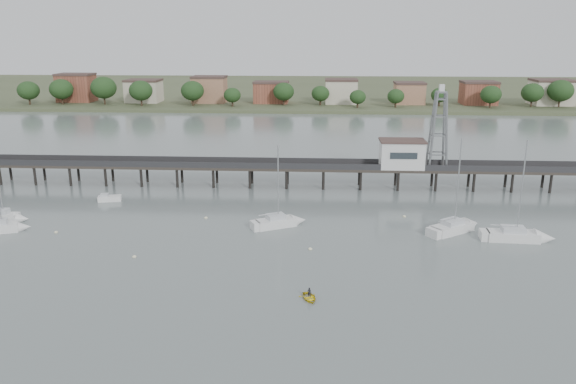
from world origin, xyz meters
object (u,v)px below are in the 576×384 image
(lattice_tower, at_px, (439,131))
(sailboat_f, at_px, (283,222))
(white_tender, at_px, (109,198))
(pier, at_px, (269,167))
(sailboat_c, at_px, (459,227))
(sailboat_d, at_px, (524,237))
(sailboat_b, at_px, (8,217))
(sailboat_a, at_px, (7,227))
(yellow_dinghy, at_px, (309,299))

(lattice_tower, relative_size, sailboat_f, 1.16)
(sailboat_f, bearing_deg, white_tender, 132.69)
(pier, xyz_separation_m, sailboat_f, (4.24, -22.89, -3.15))
(sailboat_c, xyz_separation_m, white_tender, (-57.74, 12.09, -0.16))
(pier, relative_size, sailboat_d, 9.74)
(sailboat_b, height_order, white_tender, sailboat_b)
(lattice_tower, xyz_separation_m, sailboat_c, (-0.93, -23.58, -10.47))
(sailboat_d, bearing_deg, white_tender, 169.80)
(lattice_tower, relative_size, sailboat_d, 1.01)
(lattice_tower, height_order, white_tender, lattice_tower)
(sailboat_a, bearing_deg, sailboat_c, -16.68)
(sailboat_c, bearing_deg, lattice_tower, 52.03)
(pier, distance_m, sailboat_b, 45.50)
(sailboat_b, bearing_deg, pier, 29.84)
(sailboat_a, xyz_separation_m, sailboat_f, (40.84, 4.90, -0.01))
(sailboat_a, distance_m, sailboat_d, 75.43)
(pier, distance_m, sailboat_c, 38.74)
(sailboat_b, bearing_deg, white_tender, 43.88)
(sailboat_c, bearing_deg, white_tender, 132.46)
(lattice_tower, distance_m, sailboat_f, 37.10)
(pier, xyz_separation_m, sailboat_a, (-36.60, -27.80, -3.14))
(sailboat_a, height_order, white_tender, sailboat_a)
(sailboat_b, xyz_separation_m, sailboat_f, (43.23, 0.35, -0.01))
(sailboat_c, height_order, sailboat_a, sailboat_c)
(pier, distance_m, lattice_tower, 32.34)
(lattice_tower, xyz_separation_m, sailboat_a, (-68.10, -27.80, -10.45))
(sailboat_a, xyz_separation_m, sailboat_d, (75.43, 0.43, -0.02))
(pier, distance_m, sailboat_d, 47.61)
(sailboat_d, bearing_deg, pier, 148.15)
(sailboat_c, bearing_deg, yellow_dinghy, -168.49)
(sailboat_d, height_order, sailboat_f, sailboat_d)
(lattice_tower, xyz_separation_m, sailboat_b, (-70.49, -23.25, -10.45))
(sailboat_d, bearing_deg, sailboat_f, 175.95)
(pier, bearing_deg, sailboat_a, -142.78)
(sailboat_b, bearing_deg, sailboat_d, -3.99)
(sailboat_a, bearing_deg, pier, 16.94)
(sailboat_c, bearing_deg, sailboat_f, 142.79)
(sailboat_d, relative_size, sailboat_f, 1.15)
(lattice_tower, relative_size, white_tender, 3.70)
(yellow_dinghy, bearing_deg, pier, 81.70)
(lattice_tower, height_order, sailboat_b, lattice_tower)
(sailboat_c, distance_m, yellow_dinghy, 32.25)
(sailboat_c, relative_size, white_tender, 3.57)
(lattice_tower, bearing_deg, sailboat_d, -75.00)
(pier, xyz_separation_m, white_tender, (-27.17, -11.49, -3.32))
(sailboat_a, bearing_deg, sailboat_d, -19.95)
(sailboat_d, bearing_deg, sailboat_b, -179.71)
(sailboat_b, relative_size, white_tender, 2.75)
(lattice_tower, xyz_separation_m, white_tender, (-58.67, -11.49, -10.63))
(pier, bearing_deg, sailboat_f, -79.50)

